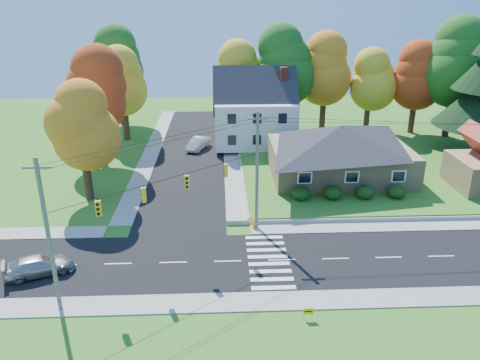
# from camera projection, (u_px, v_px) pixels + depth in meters

# --- Properties ---
(ground) EXTENTS (120.00, 120.00, 0.00)m
(ground) POSITION_uv_depth(u_px,v_px,m) (282.00, 260.00, 34.50)
(ground) COLOR #3D7923
(road_main) EXTENTS (90.00, 8.00, 0.02)m
(road_main) POSITION_uv_depth(u_px,v_px,m) (282.00, 260.00, 34.50)
(road_main) COLOR black
(road_main) RESTS_ON ground
(road_cross) EXTENTS (8.00, 44.00, 0.02)m
(road_cross) POSITION_uv_depth(u_px,v_px,m) (192.00, 152.00, 58.33)
(road_cross) COLOR black
(road_cross) RESTS_ON ground
(sidewalk_north) EXTENTS (90.00, 2.00, 0.08)m
(sidewalk_north) POSITION_uv_depth(u_px,v_px,m) (274.00, 228.00, 39.13)
(sidewalk_north) COLOR #9C9A90
(sidewalk_north) RESTS_ON ground
(sidewalk_south) EXTENTS (90.00, 2.00, 0.08)m
(sidewalk_south) POSITION_uv_depth(u_px,v_px,m) (292.00, 301.00, 29.84)
(sidewalk_south) COLOR #9C9A90
(sidewalk_south) RESTS_ON ground
(lawn) EXTENTS (30.00, 30.00, 0.50)m
(lawn) POSITION_uv_depth(u_px,v_px,m) (370.00, 161.00, 54.46)
(lawn) COLOR #3D7923
(lawn) RESTS_ON ground
(ranch_house) EXTENTS (14.60, 10.60, 5.40)m
(ranch_house) POSITION_uv_depth(u_px,v_px,m) (340.00, 150.00, 48.50)
(ranch_house) COLOR tan
(ranch_house) RESTS_ON lawn
(colonial_house) EXTENTS (10.40, 8.40, 9.60)m
(colonial_house) POSITION_uv_depth(u_px,v_px,m) (255.00, 112.00, 58.84)
(colonial_house) COLOR silver
(colonial_house) RESTS_ON lawn
(hedge_row) EXTENTS (10.70, 1.70, 1.27)m
(hedge_row) POSITION_uv_depth(u_px,v_px,m) (349.00, 192.00, 43.50)
(hedge_row) COLOR #163A10
(hedge_row) RESTS_ON lawn
(traffic_infrastructure) EXTENTS (38.10, 10.66, 10.00)m
(traffic_infrastructure) POSITION_uv_depth(u_px,v_px,m) (280.00, 189.00, 33.86)
(traffic_infrastructure) COLOR #666059
(traffic_infrastructure) RESTS_ON ground
(tree_lot_0) EXTENTS (6.72, 6.72, 12.51)m
(tree_lot_0) POSITION_uv_depth(u_px,v_px,m) (237.00, 74.00, 62.96)
(tree_lot_0) COLOR #3F2A19
(tree_lot_0) RESTS_ON lawn
(tree_lot_1) EXTENTS (7.84, 7.84, 14.60)m
(tree_lot_1) POSITION_uv_depth(u_px,v_px,m) (283.00, 65.00, 61.80)
(tree_lot_1) COLOR #3F2A19
(tree_lot_1) RESTS_ON lawn
(tree_lot_2) EXTENTS (7.28, 7.28, 13.56)m
(tree_lot_2) POSITION_uv_depth(u_px,v_px,m) (325.00, 69.00, 63.22)
(tree_lot_2) COLOR #3F2A19
(tree_lot_2) RESTS_ON lawn
(tree_lot_3) EXTENTS (6.16, 6.16, 11.47)m
(tree_lot_3) POSITION_uv_depth(u_px,v_px,m) (370.00, 80.00, 63.02)
(tree_lot_3) COLOR #3F2A19
(tree_lot_3) RESTS_ON lawn
(tree_lot_4) EXTENTS (6.72, 6.72, 12.51)m
(tree_lot_4) POSITION_uv_depth(u_px,v_px,m) (418.00, 76.00, 62.09)
(tree_lot_4) COLOR #3F2A19
(tree_lot_4) RESTS_ON lawn
(tree_lot_5) EXTENTS (8.40, 8.40, 15.64)m
(tree_lot_5) POSITION_uv_depth(u_px,v_px,m) (457.00, 62.00, 59.68)
(tree_lot_5) COLOR #3F2A19
(tree_lot_5) RESTS_ON lawn
(tree_west_0) EXTENTS (6.16, 6.16, 11.47)m
(tree_west_0) POSITION_uv_depth(u_px,v_px,m) (81.00, 126.00, 42.33)
(tree_west_0) COLOR #3F2A19
(tree_west_0) RESTS_ON ground
(tree_west_1) EXTENTS (7.28, 7.28, 13.56)m
(tree_west_1) POSITION_uv_depth(u_px,v_px,m) (95.00, 91.00, 51.10)
(tree_west_1) COLOR #3F2A19
(tree_west_1) RESTS_ON ground
(tree_west_2) EXTENTS (6.72, 6.72, 12.51)m
(tree_west_2) POSITION_uv_depth(u_px,v_px,m) (122.00, 82.00, 60.67)
(tree_west_2) COLOR #3F2A19
(tree_west_2) RESTS_ON ground
(tree_west_3) EXTENTS (7.84, 7.84, 14.60)m
(tree_west_3) POSITION_uv_depth(u_px,v_px,m) (118.00, 63.00, 67.54)
(tree_west_3) COLOR #3F2A19
(tree_west_3) RESTS_ON ground
(silver_sedan) EXTENTS (5.04, 3.49, 1.35)m
(silver_sedan) POSITION_uv_depth(u_px,v_px,m) (39.00, 265.00, 32.51)
(silver_sedan) COLOR #9F9F9F
(silver_sedan) RESTS_ON road_main
(white_car) EXTENTS (3.11, 4.72, 1.47)m
(white_car) POSITION_uv_depth(u_px,v_px,m) (198.00, 144.00, 59.14)
(white_car) COLOR #B4B5BF
(white_car) RESTS_ON road_cross
(fire_hydrant) EXTENTS (0.51, 0.40, 0.90)m
(fire_hydrant) POSITION_uv_depth(u_px,v_px,m) (254.00, 224.00, 39.06)
(fire_hydrant) COLOR yellow
(fire_hydrant) RESTS_ON ground
(yard_sign) EXTENTS (0.64, 0.04, 0.79)m
(yard_sign) POSITION_uv_depth(u_px,v_px,m) (308.00, 311.00, 27.98)
(yard_sign) COLOR black
(yard_sign) RESTS_ON ground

